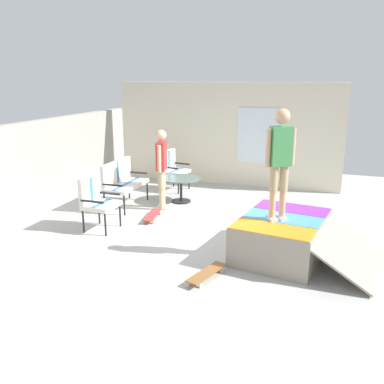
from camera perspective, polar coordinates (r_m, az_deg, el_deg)
ground_plane at (r=7.87m, az=0.75°, el=-5.92°), size 12.00×12.00×0.10m
back_wall_cinderblock at (r=9.59m, az=-22.54°, el=2.99°), size 9.00×0.20×1.88m
house_facade at (r=11.21m, az=4.67°, el=7.86°), size 0.23×6.00×2.68m
skate_ramp at (r=6.95m, az=12.42°, el=-5.97°), size 1.96×2.32×0.65m
patio_bench at (r=9.42m, az=-9.56°, el=1.73°), size 1.26×0.58×1.02m
patio_chair_near_house at (r=10.66m, az=-2.75°, el=3.53°), size 0.70×0.65×1.02m
patio_chair_by_wall at (r=8.07m, az=-12.97°, el=-0.80°), size 0.63×0.56×1.02m
patio_table at (r=9.64m, az=-1.50°, el=0.97°), size 0.90×0.90×0.57m
person_watching at (r=9.02m, az=-4.16°, el=3.92°), size 0.47×0.28×1.73m
person_skater at (r=6.48m, az=11.90°, el=4.78°), size 0.36×0.41×1.72m
skateboard_by_bench at (r=8.61m, az=-5.39°, el=-3.11°), size 0.82×0.33×0.10m
skateboard_spare at (r=6.16m, az=2.03°, el=-10.96°), size 0.82×0.42×0.10m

